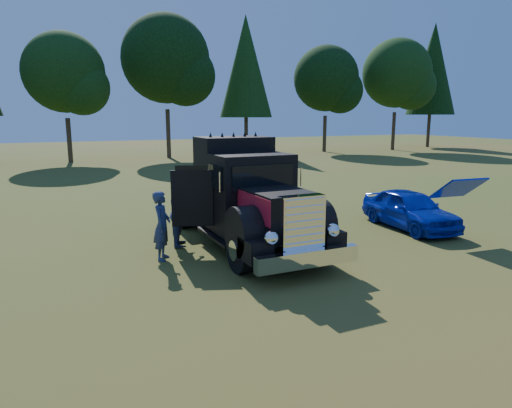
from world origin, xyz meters
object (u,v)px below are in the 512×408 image
at_px(diamond_t_truck, 246,200).
at_px(hotrod_coupe, 410,209).
at_px(spectator_near, 162,226).
at_px(spectator_far, 182,213).

distance_m(diamond_t_truck, hotrod_coupe, 5.64).
xyz_separation_m(hotrod_coupe, spectator_near, (-8.03, 0.15, 0.24)).
distance_m(diamond_t_truck, spectator_near, 2.50).
xyz_separation_m(diamond_t_truck, spectator_near, (-2.45, -0.33, -0.40)).
relative_size(hotrod_coupe, spectator_far, 2.22).
bearing_deg(spectator_near, diamond_t_truck, -55.88).
bearing_deg(spectator_far, spectator_near, 160.89).
bearing_deg(spectator_far, diamond_t_truck, -95.71).
xyz_separation_m(spectator_near, spectator_far, (0.83, 1.06, 0.05)).
bearing_deg(hotrod_coupe, spectator_near, 178.94).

